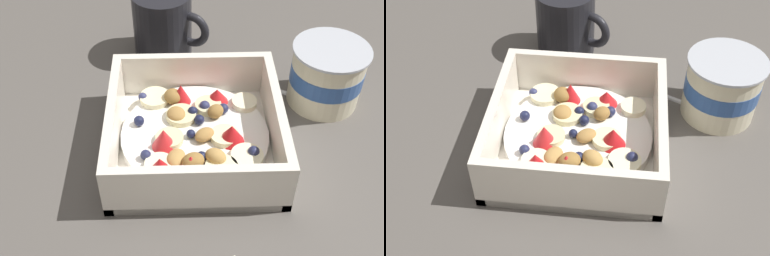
{
  "view_description": "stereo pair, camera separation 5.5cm",
  "coord_description": "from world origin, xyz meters",
  "views": [
    {
      "loc": [
        0.41,
        0.0,
        0.41
      ],
      "look_at": [
        0.02,
        0.02,
        0.03
      ],
      "focal_mm": 46.46,
      "sensor_mm": 36.0,
      "label": 1
    },
    {
      "loc": [
        0.41,
        0.06,
        0.41
      ],
      "look_at": [
        0.02,
        0.02,
        0.03
      ],
      "focal_mm": 46.46,
      "sensor_mm": 36.0,
      "label": 2
    }
  ],
  "objects": [
    {
      "name": "ground_plane",
      "position": [
        0.0,
        0.0,
        0.0
      ],
      "size": [
        2.4,
        2.4,
        0.0
      ],
      "primitive_type": "plane",
      "color": "#56514C"
    },
    {
      "name": "spoon",
      "position": [
        -0.11,
        0.05,
        0.0
      ],
      "size": [
        0.09,
        0.16,
        0.01
      ],
      "color": "silver",
      "rests_on": "ground"
    },
    {
      "name": "coffee_mug",
      "position": [
        -0.18,
        -0.02,
        0.05
      ],
      "size": [
        0.08,
        0.1,
        0.09
      ],
      "color": "black",
      "rests_on": "ground"
    },
    {
      "name": "yogurt_cup",
      "position": [
        -0.06,
        0.18,
        0.04
      ],
      "size": [
        0.09,
        0.09,
        0.08
      ],
      "color": "beige",
      "rests_on": "ground"
    },
    {
      "name": "fruit_bowl",
      "position": [
        0.02,
        0.01,
        0.02
      ],
      "size": [
        0.19,
        0.19,
        0.06
      ],
      "color": "white",
      "rests_on": "ground"
    }
  ]
}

